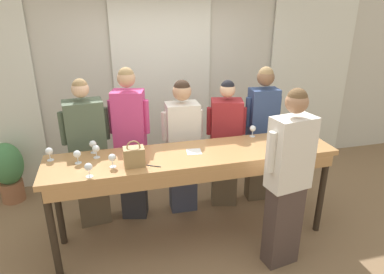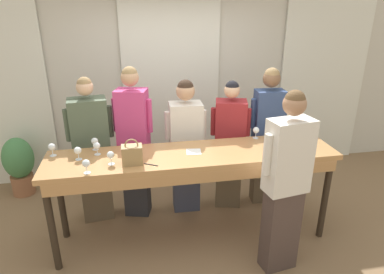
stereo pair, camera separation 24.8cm
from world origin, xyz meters
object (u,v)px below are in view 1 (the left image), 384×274
at_px(wine_glass_front_left, 112,158).
at_px(wine_glass_center_left, 253,129).
at_px(handbag, 134,156).
at_px(guest_navy_coat, 261,133).
at_px(wine_glass_front_mid, 96,149).
at_px(guest_olive_jacket, 88,155).
at_px(potted_plant, 8,170).
at_px(guest_pink_top, 131,144).
at_px(guest_cream_sweater, 183,146).
at_px(tasting_bar, 194,163).
at_px(wine_glass_center_right, 303,124).
at_px(wine_glass_back_mid, 49,152).
at_px(wine_bottle, 288,131).
at_px(host_pouring, 288,180).
at_px(guest_striped_shirt, 225,144).
at_px(wine_glass_front_right, 88,167).
at_px(wine_glass_back_left, 77,155).
at_px(wine_glass_center_mid, 93,144).

relative_size(wine_glass_front_left, wine_glass_center_left, 1.00).
distance_m(handbag, guest_navy_coat, 1.83).
bearing_deg(wine_glass_front_mid, guest_olive_jacket, 103.29).
xyz_separation_m(handbag, potted_plant, (-1.52, 1.49, -0.68)).
relative_size(guest_pink_top, guest_cream_sweater, 1.10).
height_order(wine_glass_front_left, wine_glass_center_left, same).
relative_size(tasting_bar, wine_glass_front_mid, 22.48).
height_order(wine_glass_front_left, wine_glass_center_right, same).
xyz_separation_m(handbag, wine_glass_back_mid, (-0.79, 0.33, -0.01)).
xyz_separation_m(wine_bottle, guest_navy_coat, (-0.05, 0.53, -0.22)).
height_order(wine_glass_center_left, guest_cream_sweater, guest_cream_sweater).
bearing_deg(host_pouring, guest_cream_sweater, 121.10).
distance_m(guest_striped_shirt, potted_plant, 2.83).
xyz_separation_m(wine_glass_front_mid, wine_glass_front_right, (-0.06, -0.40, 0.00)).
distance_m(tasting_bar, wine_glass_back_left, 1.16).
distance_m(guest_cream_sweater, guest_striped_shirt, 0.55).
bearing_deg(wine_bottle, guest_cream_sweater, 153.63).
height_order(wine_glass_front_right, wine_glass_center_mid, same).
height_order(wine_bottle, wine_glass_back_left, wine_bottle).
xyz_separation_m(handbag, guest_pink_top, (0.03, 0.73, -0.18)).
bearing_deg(host_pouring, wine_bottle, 62.35).
relative_size(wine_glass_front_mid, host_pouring, 0.07).
distance_m(tasting_bar, potted_plant, 2.58).
height_order(wine_glass_back_mid, guest_pink_top, guest_pink_top).
distance_m(wine_glass_front_mid, wine_glass_back_mid, 0.44).
relative_size(wine_bottle, wine_glass_front_mid, 2.42).
xyz_separation_m(guest_pink_top, guest_navy_coat, (1.64, 0.00, -0.02)).
bearing_deg(wine_glass_back_left, wine_glass_front_mid, 26.86).
bearing_deg(wine_glass_front_right, host_pouring, -11.04).
distance_m(wine_glass_back_mid, potted_plant, 1.53).
xyz_separation_m(wine_glass_front_left, wine_glass_center_right, (2.23, 0.38, 0.00)).
bearing_deg(wine_bottle, wine_glass_front_left, -174.71).
relative_size(wine_glass_center_right, host_pouring, 0.07).
bearing_deg(guest_pink_top, guest_navy_coat, 0.00).
bearing_deg(guest_navy_coat, wine_glass_front_left, -159.19).
distance_m(wine_glass_front_right, guest_striped_shirt, 1.84).
height_order(tasting_bar, wine_glass_back_mid, wine_glass_back_mid).
relative_size(wine_glass_center_left, guest_cream_sweater, 0.08).
xyz_separation_m(wine_glass_center_right, guest_olive_jacket, (-2.49, 0.33, -0.25)).
relative_size(wine_glass_front_left, wine_glass_center_right, 1.00).
bearing_deg(guest_cream_sweater, wine_glass_back_mid, -164.15).
height_order(handbag, wine_glass_center_mid, handbag).
bearing_deg(host_pouring, guest_striped_shirt, 98.27).
height_order(guest_pink_top, guest_striped_shirt, guest_pink_top).
relative_size(wine_glass_center_mid, host_pouring, 0.07).
bearing_deg(potted_plant, wine_glass_front_mid, -46.04).
height_order(tasting_bar, host_pouring, host_pouring).
xyz_separation_m(wine_glass_center_right, wine_glass_back_mid, (-2.82, -0.08, -0.00)).
height_order(wine_glass_front_mid, guest_olive_jacket, guest_olive_jacket).
bearing_deg(guest_cream_sweater, wine_glass_front_left, -139.78).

